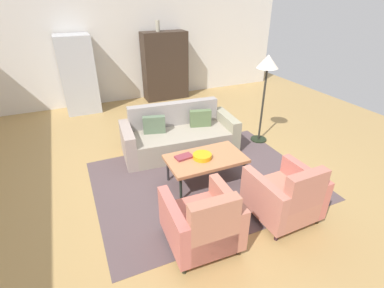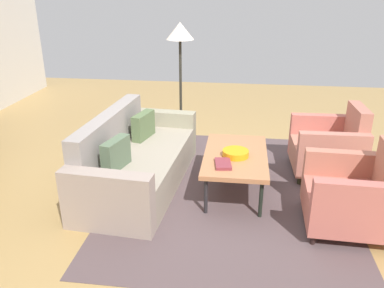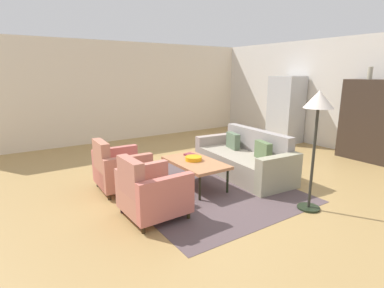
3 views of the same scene
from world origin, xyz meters
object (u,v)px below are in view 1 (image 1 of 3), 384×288
object	(u,v)px
refrigerator	(78,75)
floor_lamp	(267,70)
vase_tall	(158,26)
armchair_right	(286,197)
armchair_left	(203,224)
cabinet	(165,66)
fruit_bowl	(202,156)
book_stack	(184,157)
coffee_table	(206,159)
couch	(178,136)

from	to	relation	value
refrigerator	floor_lamp	xyz separation A→B (m)	(3.13, -3.20, 0.52)
refrigerator	vase_tall	bearing A→B (deg)	2.71
armchair_right	armchair_left	bearing A→B (deg)	178.46
cabinet	refrigerator	size ratio (longest dim) A/B	0.97
floor_lamp	armchair_left	bearing A→B (deg)	-137.83
cabinet	vase_tall	xyz separation A→B (m)	(-0.15, -0.00, 1.04)
fruit_bowl	book_stack	size ratio (longest dim) A/B	1.02
armchair_left	floor_lamp	world-z (taller)	floor_lamp
coffee_table	cabinet	bearing A→B (deg)	79.27
armchair_right	vase_tall	distance (m)	5.58
floor_lamp	book_stack	bearing A→B (deg)	-158.95
armchair_right	cabinet	distance (m)	5.39
armchair_right	coffee_table	bearing A→B (deg)	115.76
armchair_right	vase_tall	bearing A→B (deg)	88.01
vase_tall	refrigerator	bearing A→B (deg)	-177.29
book_stack	refrigerator	size ratio (longest dim) A/B	0.15
coffee_table	book_stack	distance (m)	0.34
couch	fruit_bowl	world-z (taller)	couch
vase_tall	floor_lamp	bearing A→B (deg)	-72.92
floor_lamp	vase_tall	bearing A→B (deg)	107.08
couch	floor_lamp	bearing A→B (deg)	174.03
vase_tall	book_stack	bearing A→B (deg)	-103.26
coffee_table	armchair_right	bearing A→B (deg)	-62.71
armchair_left	armchair_right	xyz separation A→B (m)	(1.20, -0.00, 0.00)
fruit_bowl	refrigerator	world-z (taller)	refrigerator
couch	coffee_table	world-z (taller)	couch
couch	fruit_bowl	size ratio (longest dim) A/B	7.48
cabinet	refrigerator	world-z (taller)	refrigerator
book_stack	floor_lamp	world-z (taller)	floor_lamp
armchair_left	fruit_bowl	size ratio (longest dim) A/B	3.04
couch	book_stack	distance (m)	1.13
armchair_left	refrigerator	size ratio (longest dim) A/B	0.48
armchair_left	floor_lamp	bearing A→B (deg)	44.15
coffee_table	armchair_left	distance (m)	1.31
coffee_table	armchair_right	distance (m)	1.31
fruit_bowl	refrigerator	bearing A→B (deg)	109.01
armchair_right	cabinet	xyz separation A→B (m)	(0.19, 5.36, 0.56)
armchair_right	refrigerator	world-z (taller)	refrigerator
armchair_left	book_stack	bearing A→B (deg)	79.34
vase_tall	refrigerator	xyz separation A→B (m)	(-2.11, -0.10, -1.01)
armchair_right	vase_tall	size ratio (longest dim) A/B	3.26
armchair_left	cabinet	size ratio (longest dim) A/B	0.49
book_stack	refrigerator	distance (m)	4.15
coffee_table	cabinet	xyz separation A→B (m)	(0.79, 4.19, 0.48)
couch	armchair_right	distance (m)	2.43
cabinet	vase_tall	bearing A→B (deg)	-178.19
book_stack	refrigerator	xyz separation A→B (m)	(-1.16, 3.96, 0.45)
armchair_right	fruit_bowl	xyz separation A→B (m)	(-0.66, 1.17, 0.15)
couch	armchair_right	xyz separation A→B (m)	(0.60, -2.35, 0.06)
fruit_bowl	refrigerator	size ratio (longest dim) A/B	0.16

